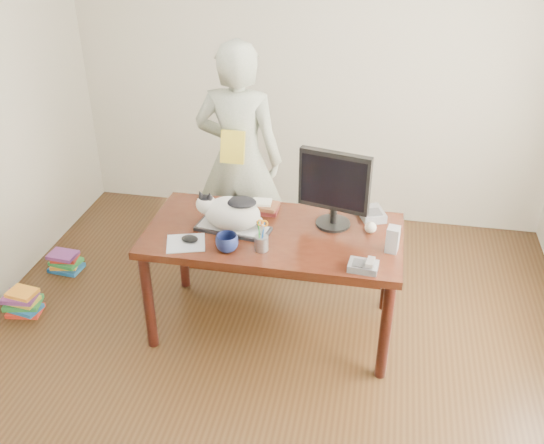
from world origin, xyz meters
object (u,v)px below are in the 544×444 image
(baseball, at_px, (371,227))
(book_pile_a, at_px, (23,302))
(coffee_mug, at_px, (227,243))
(book_stack, at_px, (264,207))
(desk, at_px, (276,245))
(calculator, at_px, (372,214))
(keyboard, at_px, (233,229))
(speaker, at_px, (393,239))
(person, at_px, (239,160))
(phone, at_px, (364,266))
(monitor, at_px, (334,186))
(pen_cup, at_px, (261,241))
(book_pile_b, at_px, (65,262))
(cat, at_px, (230,212))
(mouse, at_px, (190,239))

(baseball, relative_size, book_pile_a, 0.27)
(coffee_mug, relative_size, book_stack, 0.66)
(desk, height_order, calculator, calculator)
(calculator, bearing_deg, keyboard, -179.77)
(baseball, xyz_separation_m, book_pile_a, (-2.35, -0.31, -0.70))
(speaker, relative_size, person, 0.09)
(speaker, distance_m, book_stack, 0.91)
(book_stack, height_order, book_pile_a, book_stack)
(phone, xyz_separation_m, calculator, (0.01, 0.61, 0.00))
(monitor, bearing_deg, coffee_mug, -132.04)
(keyboard, bearing_deg, monitor, 24.69)
(monitor, relative_size, phone, 2.90)
(calculator, bearing_deg, coffee_mug, -166.72)
(pen_cup, bearing_deg, book_pile_b, 161.47)
(coffee_mug, distance_m, phone, 0.81)
(speaker, height_order, book_pile_b, speaker)
(phone, bearing_deg, coffee_mug, -177.78)
(keyboard, relative_size, phone, 2.78)
(phone, xyz_separation_m, book_stack, (-0.70, 0.56, 0.01))
(cat, distance_m, coffee_mug, 0.25)
(book_pile_b, bearing_deg, speaker, -9.93)
(keyboard, xyz_separation_m, monitor, (0.61, 0.17, 0.27))
(cat, relative_size, person, 0.26)
(keyboard, distance_m, person, 0.80)
(mouse, height_order, person, person)
(monitor, bearing_deg, mouse, -143.63)
(mouse, bearing_deg, monitor, 6.02)
(desk, bearing_deg, baseball, 2.91)
(person, distance_m, book_pile_b, 1.60)
(keyboard, relative_size, pen_cup, 2.33)
(monitor, distance_m, person, 0.98)
(book_stack, bearing_deg, desk, -53.01)
(cat, height_order, mouse, cat)
(desk, height_order, mouse, mouse)
(book_stack, bearing_deg, baseball, -8.35)
(desk, distance_m, mouse, 0.59)
(phone, relative_size, person, 0.10)
(person, bearing_deg, book_pile_b, 18.14)
(cat, bearing_deg, calculator, 29.75)
(phone, distance_m, book_stack, 0.89)
(monitor, height_order, person, person)
(cat, height_order, calculator, cat)
(baseball, bearing_deg, book_pile_b, 174.04)
(keyboard, distance_m, speaker, 0.99)
(mouse, distance_m, person, 0.97)
(book_stack, xyz_separation_m, person, (-0.28, 0.50, 0.10))
(keyboard, distance_m, mouse, 0.29)
(keyboard, bearing_deg, mouse, -131.77)
(pen_cup, distance_m, mouse, 0.45)
(desk, xyz_separation_m, mouse, (-0.48, -0.29, 0.17))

